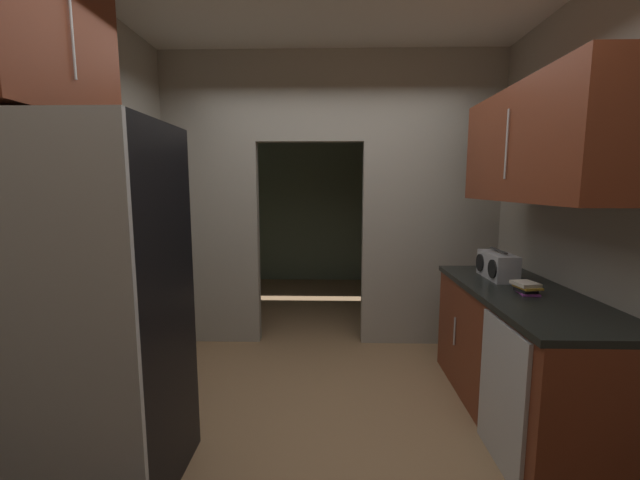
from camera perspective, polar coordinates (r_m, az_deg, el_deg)
name	(u,v)px	position (r m, az deg, el deg)	size (l,w,h in m)	color
ground	(331,429)	(2.88, 1.54, -25.52)	(20.00, 20.00, 0.00)	#93704C
kitchen_partition	(337,190)	(3.91, 2.49, 7.18)	(3.25, 0.12, 2.84)	#9E998C
adjoining_room_shell	(331,197)	(5.78, 1.56, 6.18)	(3.25, 2.77, 2.84)	slate
refrigerator	(90,312)	(2.35, -30.16, -8.97)	(0.82, 0.73, 1.89)	black
lower_cabinet_run	(521,355)	(3.11, 26.88, -14.50)	(0.68, 1.70, 0.89)	maroon
dishwasher	(501,395)	(2.60, 24.62, -19.60)	(0.02, 0.56, 0.83)	#B7BABC
upper_cabinet_counterside	(536,144)	(2.91, 28.60, 12.00)	(0.36, 1.53, 0.72)	maroon
upper_cabinet_fridgeside	(35,22)	(2.59, -35.81, 24.08)	(0.36, 0.90, 0.90)	maroon
boombox	(497,266)	(3.28, 24.14, -3.38)	(0.18, 0.40, 0.22)	#B2B2B7
book_stack	(526,287)	(2.91, 27.54, -6.07)	(0.16, 0.18, 0.08)	#8C3893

